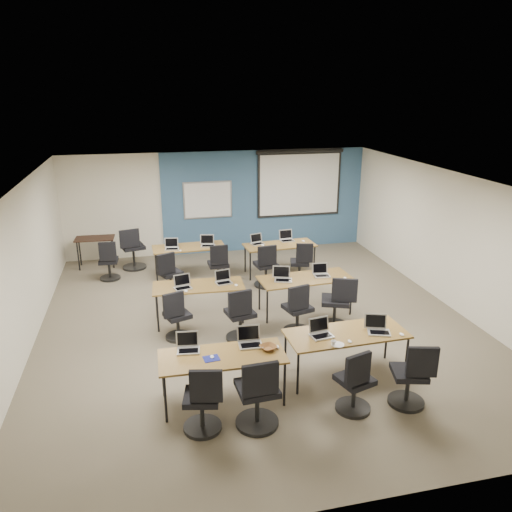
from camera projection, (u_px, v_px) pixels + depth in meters
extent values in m
cube|color=#6B6354|center=(257.00, 322.00, 9.51)|extent=(8.00, 9.00, 0.02)
cube|color=white|center=(257.00, 182.00, 8.64)|extent=(8.00, 9.00, 0.02)
cube|color=beige|center=(219.00, 203.00, 13.23)|extent=(8.00, 0.04, 2.70)
cube|color=beige|center=(361.00, 397.00, 4.92)|extent=(8.00, 0.04, 2.70)
cube|color=beige|center=(21.00, 273.00, 8.22)|extent=(0.04, 9.00, 2.70)
cube|color=beige|center=(453.00, 241.00, 9.93)|extent=(0.04, 9.00, 2.70)
cube|color=#3D5977|center=(265.00, 201.00, 13.47)|extent=(5.50, 0.04, 2.70)
cube|color=#A5ACB8|center=(208.00, 200.00, 13.07)|extent=(1.28, 0.02, 0.98)
cube|color=white|center=(208.00, 200.00, 13.06)|extent=(1.20, 0.02, 0.90)
cube|color=black|center=(299.00, 183.00, 13.47)|extent=(2.32, 0.03, 1.82)
cube|color=white|center=(299.00, 185.00, 13.47)|extent=(2.20, 0.02, 1.62)
cylinder|color=black|center=(300.00, 152.00, 13.19)|extent=(2.40, 0.10, 0.10)
cube|color=#A76B42|center=(222.00, 356.00, 6.91)|extent=(1.75, 0.73, 0.03)
cylinder|color=black|center=(165.00, 400.00, 6.57)|extent=(0.04, 0.04, 0.70)
cylinder|color=black|center=(285.00, 384.00, 6.92)|extent=(0.04, 0.04, 0.70)
cylinder|color=black|center=(163.00, 375.00, 7.13)|extent=(0.04, 0.04, 0.70)
cylinder|color=black|center=(273.00, 361.00, 7.48)|extent=(0.04, 0.04, 0.70)
cube|color=#915F31|center=(346.00, 334.00, 7.55)|extent=(1.84, 0.77, 0.03)
cylinder|color=black|center=(298.00, 373.00, 7.18)|extent=(0.04, 0.04, 0.70)
cylinder|color=black|center=(406.00, 359.00, 7.55)|extent=(0.04, 0.04, 0.70)
cylinder|color=black|center=(285.00, 351.00, 7.78)|extent=(0.04, 0.04, 0.70)
cylinder|color=black|center=(386.00, 339.00, 8.14)|extent=(0.04, 0.04, 0.70)
cube|color=#9E7847|center=(198.00, 286.00, 9.36)|extent=(1.70, 0.71, 0.03)
cylinder|color=black|center=(158.00, 314.00, 9.03)|extent=(0.04, 0.04, 0.70)
cylinder|color=black|center=(243.00, 306.00, 9.37)|extent=(0.04, 0.04, 0.70)
cylinder|color=black|center=(156.00, 301.00, 9.58)|extent=(0.04, 0.04, 0.70)
cylinder|color=black|center=(237.00, 294.00, 9.91)|extent=(0.04, 0.04, 0.70)
cube|color=brown|center=(305.00, 278.00, 9.73)|extent=(1.81, 0.75, 0.03)
cylinder|color=black|center=(267.00, 306.00, 9.37)|extent=(0.04, 0.04, 0.70)
cylinder|color=black|center=(351.00, 298.00, 9.73)|extent=(0.04, 0.04, 0.70)
cylinder|color=black|center=(259.00, 293.00, 9.95)|extent=(0.04, 0.04, 0.70)
cylinder|color=black|center=(339.00, 286.00, 10.32)|extent=(0.04, 0.04, 0.70)
cube|color=#9E653A|center=(189.00, 247.00, 11.62)|extent=(1.67, 0.70, 0.03)
cylinder|color=black|center=(157.00, 269.00, 11.31)|extent=(0.04, 0.04, 0.70)
cylinder|color=black|center=(224.00, 264.00, 11.64)|extent=(0.04, 0.04, 0.70)
cylinder|color=black|center=(156.00, 261.00, 11.84)|extent=(0.04, 0.04, 0.70)
cylinder|color=black|center=(220.00, 256.00, 12.17)|extent=(0.04, 0.04, 0.70)
cube|color=#8F5D33|center=(280.00, 245.00, 11.79)|extent=(1.67, 0.70, 0.03)
cylinder|color=black|center=(250.00, 266.00, 11.47)|extent=(0.04, 0.04, 0.70)
cylinder|color=black|center=(314.00, 261.00, 11.80)|extent=(0.04, 0.04, 0.70)
cylinder|color=black|center=(245.00, 258.00, 12.00)|extent=(0.04, 0.04, 0.70)
cylinder|color=black|center=(306.00, 254.00, 12.33)|extent=(0.04, 0.04, 0.70)
cube|color=silver|center=(188.00, 351.00, 7.01)|extent=(0.32, 0.23, 0.02)
cube|color=black|center=(189.00, 351.00, 6.98)|extent=(0.27, 0.13, 0.00)
cube|color=silver|center=(187.00, 339.00, 7.08)|extent=(0.32, 0.06, 0.22)
cube|color=black|center=(187.00, 339.00, 7.08)|extent=(0.28, 0.04, 0.18)
ellipsoid|color=white|center=(212.00, 357.00, 6.85)|extent=(0.07, 0.10, 0.03)
cylinder|color=black|center=(203.00, 427.00, 6.54)|extent=(0.51, 0.51, 0.05)
cylinder|color=black|center=(202.00, 414.00, 6.48)|extent=(0.06, 0.06, 0.45)
cube|color=black|center=(201.00, 397.00, 6.39)|extent=(0.45, 0.45, 0.08)
cube|color=black|center=(206.00, 386.00, 6.13)|extent=(0.41, 0.06, 0.44)
cube|color=#B6B6BE|center=(251.00, 345.00, 7.16)|extent=(0.34, 0.24, 0.02)
cube|color=black|center=(251.00, 345.00, 7.14)|extent=(0.28, 0.14, 0.00)
cube|color=#B6B6BE|center=(249.00, 333.00, 7.24)|extent=(0.34, 0.06, 0.23)
cube|color=black|center=(249.00, 333.00, 7.23)|extent=(0.29, 0.04, 0.19)
ellipsoid|color=white|center=(277.00, 347.00, 7.11)|extent=(0.06, 0.10, 0.03)
cylinder|color=black|center=(257.00, 422.00, 6.63)|extent=(0.58, 0.58, 0.05)
cylinder|color=black|center=(257.00, 408.00, 6.56)|extent=(0.06, 0.06, 0.51)
cube|color=black|center=(257.00, 388.00, 6.46)|extent=(0.51, 0.51, 0.08)
cube|color=black|center=(260.00, 379.00, 6.16)|extent=(0.47, 0.06, 0.44)
cube|color=silver|center=(322.00, 336.00, 7.42)|extent=(0.33, 0.24, 0.02)
cube|color=black|center=(322.00, 336.00, 7.40)|extent=(0.28, 0.14, 0.00)
cube|color=silver|center=(319.00, 325.00, 7.50)|extent=(0.33, 0.06, 0.23)
cube|color=black|center=(319.00, 325.00, 7.49)|extent=(0.29, 0.04, 0.18)
ellipsoid|color=white|center=(350.00, 341.00, 7.27)|extent=(0.07, 0.10, 0.03)
cylinder|color=black|center=(353.00, 408.00, 6.94)|extent=(0.49, 0.49, 0.05)
cylinder|color=black|center=(354.00, 396.00, 6.88)|extent=(0.06, 0.06, 0.43)
cube|color=black|center=(355.00, 380.00, 6.79)|extent=(0.43, 0.43, 0.08)
cube|color=black|center=(358.00, 369.00, 6.52)|extent=(0.40, 0.06, 0.44)
cube|color=silver|center=(379.00, 332.00, 7.53)|extent=(0.33, 0.24, 0.02)
cube|color=black|center=(380.00, 332.00, 7.51)|extent=(0.28, 0.14, 0.00)
cube|color=silver|center=(376.00, 321.00, 7.61)|extent=(0.33, 0.06, 0.23)
cube|color=black|center=(376.00, 321.00, 7.60)|extent=(0.29, 0.04, 0.19)
ellipsoid|color=white|center=(402.00, 334.00, 7.47)|extent=(0.07, 0.10, 0.03)
cylinder|color=black|center=(406.00, 402.00, 7.07)|extent=(0.51, 0.51, 0.05)
cylinder|color=black|center=(407.00, 389.00, 7.01)|extent=(0.06, 0.06, 0.45)
cube|color=black|center=(409.00, 373.00, 6.92)|extent=(0.45, 0.45, 0.08)
cube|color=black|center=(422.00, 362.00, 6.66)|extent=(0.41, 0.06, 0.44)
cube|color=#A8A8B0|center=(183.00, 288.00, 9.19)|extent=(0.31, 0.23, 0.02)
cube|color=black|center=(183.00, 288.00, 9.16)|extent=(0.26, 0.13, 0.00)
cube|color=#A8A8B0|center=(182.00, 280.00, 9.26)|extent=(0.31, 0.06, 0.22)
cube|color=black|center=(182.00, 280.00, 9.25)|extent=(0.27, 0.04, 0.18)
ellipsoid|color=white|center=(186.00, 291.00, 9.06)|extent=(0.07, 0.10, 0.04)
cylinder|color=black|center=(179.00, 336.00, 8.92)|extent=(0.46, 0.46, 0.05)
cylinder|color=black|center=(178.00, 327.00, 8.86)|extent=(0.06, 0.06, 0.41)
cube|color=black|center=(177.00, 315.00, 8.78)|extent=(0.41, 0.41, 0.08)
cube|color=black|center=(174.00, 305.00, 8.52)|extent=(0.37, 0.06, 0.44)
cube|color=#BDBDC0|center=(224.00, 283.00, 9.44)|extent=(0.30, 0.22, 0.02)
cube|color=black|center=(224.00, 283.00, 9.41)|extent=(0.25, 0.13, 0.00)
cube|color=#BDBDC0|center=(223.00, 275.00, 9.51)|extent=(0.30, 0.06, 0.21)
cube|color=black|center=(223.00, 275.00, 9.50)|extent=(0.26, 0.04, 0.17)
ellipsoid|color=white|center=(236.00, 285.00, 9.33)|extent=(0.08, 0.11, 0.03)
cylinder|color=black|center=(240.00, 337.00, 8.89)|extent=(0.52, 0.52, 0.05)
cylinder|color=black|center=(240.00, 327.00, 8.83)|extent=(0.06, 0.06, 0.46)
cube|color=black|center=(240.00, 313.00, 8.74)|extent=(0.46, 0.46, 0.08)
cube|color=black|center=(240.00, 303.00, 8.45)|extent=(0.42, 0.06, 0.44)
cube|color=#A4A4AA|center=(283.00, 280.00, 9.56)|extent=(0.33, 0.24, 0.02)
cube|color=black|center=(283.00, 280.00, 9.54)|extent=(0.28, 0.14, 0.00)
cube|color=#A4A4AA|center=(281.00, 272.00, 9.64)|extent=(0.33, 0.06, 0.23)
cube|color=black|center=(281.00, 272.00, 9.63)|extent=(0.29, 0.04, 0.19)
ellipsoid|color=white|center=(290.00, 281.00, 9.51)|extent=(0.09, 0.12, 0.04)
cylinder|color=black|center=(297.00, 331.00, 9.13)|extent=(0.51, 0.51, 0.05)
cylinder|color=black|center=(297.00, 321.00, 9.07)|extent=(0.06, 0.06, 0.45)
cube|color=black|center=(298.00, 308.00, 8.98)|extent=(0.45, 0.45, 0.08)
cube|color=black|center=(299.00, 298.00, 8.70)|extent=(0.41, 0.06, 0.44)
cube|color=silver|center=(322.00, 276.00, 9.79)|extent=(0.31, 0.22, 0.02)
cube|color=black|center=(322.00, 276.00, 9.76)|extent=(0.26, 0.13, 0.00)
cube|color=silver|center=(320.00, 268.00, 9.86)|extent=(0.31, 0.06, 0.21)
cube|color=black|center=(320.00, 268.00, 9.85)|extent=(0.27, 0.04, 0.17)
ellipsoid|color=white|center=(345.00, 278.00, 9.68)|extent=(0.06, 0.09, 0.03)
cylinder|color=black|center=(334.00, 325.00, 9.33)|extent=(0.56, 0.56, 0.05)
cylinder|color=black|center=(334.00, 315.00, 9.26)|extent=(0.06, 0.06, 0.50)
cube|color=black|center=(335.00, 300.00, 9.16)|extent=(0.50, 0.50, 0.08)
cube|color=black|center=(345.00, 290.00, 8.89)|extent=(0.45, 0.06, 0.44)
cube|color=#B3B3B3|center=(172.00, 249.00, 11.42)|extent=(0.31, 0.23, 0.02)
cube|color=black|center=(172.00, 249.00, 11.40)|extent=(0.26, 0.13, 0.00)
cube|color=#B3B3B3|center=(171.00, 242.00, 11.49)|extent=(0.31, 0.06, 0.21)
cube|color=black|center=(171.00, 243.00, 11.49)|extent=(0.27, 0.04, 0.18)
ellipsoid|color=white|center=(180.00, 250.00, 11.31)|extent=(0.07, 0.10, 0.03)
cylinder|color=black|center=(171.00, 292.00, 10.85)|extent=(0.49, 0.49, 0.05)
cylinder|color=black|center=(171.00, 284.00, 10.79)|extent=(0.06, 0.06, 0.43)
cube|color=black|center=(170.00, 273.00, 10.71)|extent=(0.43, 0.43, 0.08)
cube|color=black|center=(166.00, 264.00, 10.43)|extent=(0.40, 0.06, 0.44)
cube|color=silver|center=(208.00, 246.00, 11.64)|extent=(0.32, 0.24, 0.02)
cube|color=black|center=(208.00, 246.00, 11.62)|extent=(0.28, 0.14, 0.00)
cube|color=silver|center=(207.00, 239.00, 11.72)|extent=(0.32, 0.06, 0.22)
cube|color=black|center=(207.00, 239.00, 11.71)|extent=(0.28, 0.04, 0.18)
ellipsoid|color=white|center=(218.00, 248.00, 11.50)|extent=(0.08, 0.11, 0.03)
cylinder|color=black|center=(219.00, 282.00, 11.38)|extent=(0.49, 0.49, 0.05)
cylinder|color=black|center=(219.00, 275.00, 11.32)|extent=(0.06, 0.06, 0.43)
cube|color=black|center=(218.00, 264.00, 11.24)|extent=(0.43, 0.43, 0.08)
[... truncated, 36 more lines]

